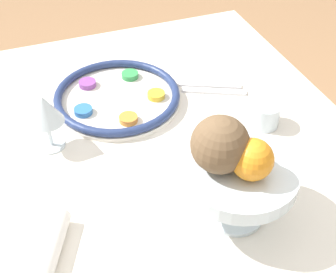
{
  "coord_description": "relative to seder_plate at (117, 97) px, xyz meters",
  "views": [
    {
      "loc": [
        0.66,
        -0.25,
        1.47
      ],
      "look_at": [
        -0.06,
        0.01,
        0.8
      ],
      "focal_mm": 50.0,
      "sensor_mm": 36.0,
      "label": 1
    }
  ],
  "objects": [
    {
      "name": "dining_table",
      "position": [
        0.28,
        0.04,
        -0.4
      ],
      "size": [
        1.27,
        0.93,
        0.76
      ],
      "color": "silver",
      "rests_on": "ground_plane"
    },
    {
      "name": "wine_glass",
      "position": [
        0.11,
        -0.18,
        0.08
      ],
      "size": [
        0.08,
        0.08,
        0.14
      ],
      "color": "silver",
      "rests_on": "dining_table"
    },
    {
      "name": "fruit_stand",
      "position": [
        0.43,
        0.11,
        0.08
      ],
      "size": [
        0.21,
        0.21,
        0.12
      ],
      "color": "silver",
      "rests_on": "dining_table"
    },
    {
      "name": "cup_mid",
      "position": [
        0.21,
        0.3,
        0.01
      ],
      "size": [
        0.07,
        0.07,
        0.06
      ],
      "color": "silver",
      "rests_on": "dining_table"
    },
    {
      "name": "seder_plate",
      "position": [
        0.0,
        0.0,
        0.0
      ],
      "size": [
        0.31,
        0.31,
        0.03
      ],
      "color": "silver",
      "rests_on": "dining_table"
    },
    {
      "name": "orange_fruit",
      "position": [
        0.45,
        0.12,
        0.15
      ],
      "size": [
        0.07,
        0.07,
        0.07
      ],
      "color": "orange",
      "rests_on": "fruit_stand"
    },
    {
      "name": "fork_right",
      "position": [
        0.05,
        0.24,
        -0.01
      ],
      "size": [
        0.09,
        0.16,
        0.01
      ],
      "color": "silver",
      "rests_on": "dining_table"
    },
    {
      "name": "coconut",
      "position": [
        0.41,
        0.08,
        0.16
      ],
      "size": [
        0.1,
        0.1,
        0.1
      ],
      "color": "brown",
      "rests_on": "fruit_stand"
    },
    {
      "name": "napkin_roll",
      "position": [
        0.41,
        -0.24,
        0.0
      ],
      "size": [
        0.18,
        0.11,
        0.04
      ],
      "color": "white",
      "rests_on": "dining_table"
    },
    {
      "name": "fork_left",
      "position": [
        0.02,
        0.24,
        -0.01
      ],
      "size": [
        0.09,
        0.16,
        0.01
      ],
      "color": "silver",
      "rests_on": "dining_table"
    },
    {
      "name": "cup_near",
      "position": [
        0.23,
        0.14,
        0.01
      ],
      "size": [
        0.07,
        0.07,
        0.06
      ],
      "color": "silver",
      "rests_on": "dining_table"
    }
  ]
}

